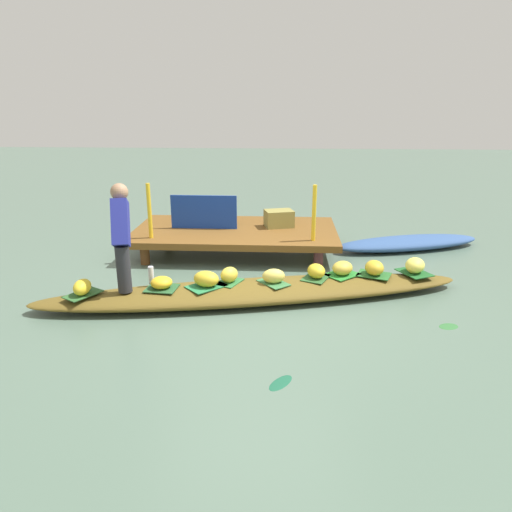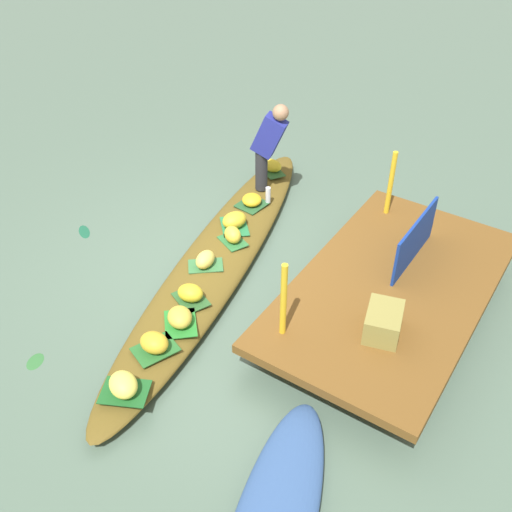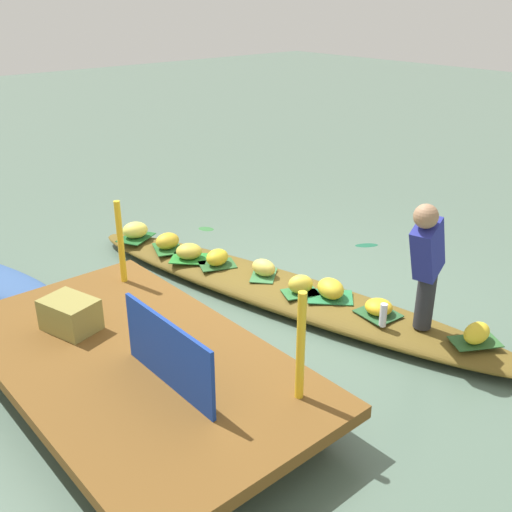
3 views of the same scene
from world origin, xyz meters
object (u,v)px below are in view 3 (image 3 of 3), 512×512
at_px(banana_bunch_2, 135,230).
at_px(banana_bunch_7, 379,307).
at_px(banana_bunch_0, 189,251).
at_px(produce_crate, 70,315).
at_px(water_bottle, 383,315).
at_px(banana_bunch_6, 264,268).
at_px(market_banner, 168,353).
at_px(banana_bunch_5, 301,284).
at_px(vendor_person, 427,259).
at_px(banana_bunch_3, 167,241).
at_px(banana_bunch_1, 217,257).
at_px(banana_bunch_4, 477,333).
at_px(vendor_boat, 281,291).
at_px(banana_bunch_8, 331,288).

height_order(banana_bunch_2, banana_bunch_7, banana_bunch_2).
bearing_deg(banana_bunch_0, produce_crate, 115.15).
relative_size(banana_bunch_7, water_bottle, 1.16).
relative_size(banana_bunch_6, market_banner, 0.26).
distance_m(banana_bunch_5, vendor_person, 1.36).
height_order(banana_bunch_5, produce_crate, produce_crate).
bearing_deg(banana_bunch_3, produce_crate, 125.16).
relative_size(banana_bunch_1, market_banner, 0.26).
bearing_deg(banana_bunch_0, banana_bunch_4, -164.60).
xyz_separation_m(vendor_boat, banana_bunch_3, (1.50, 0.40, 0.20)).
bearing_deg(water_bottle, banana_bunch_0, 11.00).
bearing_deg(banana_bunch_0, banana_bunch_7, -164.66).
distance_m(banana_bunch_2, banana_bunch_7, 3.20).
height_order(vendor_boat, banana_bunch_0, banana_bunch_0).
xyz_separation_m(banana_bunch_2, banana_bunch_6, (-1.80, -0.47, -0.01)).
distance_m(banana_bunch_1, banana_bunch_6, 0.57).
bearing_deg(banana_bunch_5, banana_bunch_6, 0.81).
distance_m(banana_bunch_0, banana_bunch_6, 0.93).
relative_size(banana_bunch_0, banana_bunch_8, 0.93).
height_order(banana_bunch_1, water_bottle, water_bottle).
xyz_separation_m(banana_bunch_4, banana_bunch_6, (2.16, 0.49, 0.00)).
height_order(banana_bunch_0, banana_bunch_2, banana_bunch_2).
relative_size(banana_bunch_5, banana_bunch_8, 0.79).
distance_m(vendor_boat, produce_crate, 2.20).
distance_m(banana_bunch_4, market_banner, 2.65).
distance_m(banana_bunch_2, banana_bunch_5, 2.39).
bearing_deg(banana_bunch_5, vendor_person, -167.33).
bearing_deg(market_banner, banana_bunch_0, -37.75).
bearing_deg(banana_bunch_5, banana_bunch_4, -163.43).
height_order(banana_bunch_0, banana_bunch_3, banana_bunch_3).
relative_size(vendor_boat, banana_bunch_4, 18.03).
bearing_deg(vendor_boat, produce_crate, 70.07).
height_order(vendor_person, produce_crate, vendor_person).
height_order(banana_bunch_8, water_bottle, water_bottle).
relative_size(banana_bunch_1, water_bottle, 1.24).
relative_size(banana_bunch_4, banana_bunch_7, 1.14).
xyz_separation_m(vendor_boat, banana_bunch_8, (-0.56, -0.13, 0.20)).
xyz_separation_m(banana_bunch_1, water_bottle, (-2.00, -0.32, 0.02)).
distance_m(banana_bunch_3, market_banner, 2.91).
bearing_deg(vendor_boat, banana_bunch_1, 4.79).
relative_size(vendor_person, water_bottle, 5.54).
xyz_separation_m(banana_bunch_1, banana_bunch_5, (-1.07, -0.22, 0.01)).
distance_m(banana_bunch_0, water_bottle, 2.38).
height_order(banana_bunch_0, banana_bunch_8, banana_bunch_8).
xyz_separation_m(banana_bunch_3, water_bottle, (-2.74, -0.47, 0.01)).
xyz_separation_m(vendor_boat, water_bottle, (-1.24, -0.08, 0.21)).
relative_size(banana_bunch_3, banana_bunch_6, 1.05).
bearing_deg(produce_crate, banana_bunch_2, -42.90).
relative_size(vendor_boat, banana_bunch_0, 18.03).
xyz_separation_m(banana_bunch_5, banana_bunch_6, (0.54, 0.01, -0.01)).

